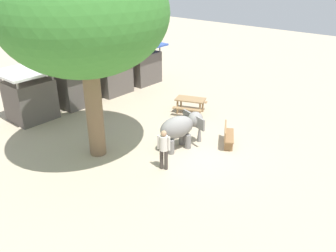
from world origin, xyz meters
The scene contains 10 objects.
ground_plane centered at (0.00, 0.00, 0.00)m, with size 60.00×60.00×0.00m, color #BAA88C.
elephant centered at (-0.14, 0.67, 0.94)m, with size 2.14×1.53×1.47m.
person_handler centered at (-1.91, 0.08, 0.95)m, with size 0.32×0.48×1.62m.
shade_tree_main centered at (-2.77, 2.95, 5.53)m, with size 6.25×5.73×7.78m.
wooden_bench centered at (1.33, -0.71, 0.47)m, with size 1.40×1.07×0.88m.
picnic_table_near centered at (3.14, 2.68, 0.59)m, with size 1.94×1.95×0.78m.
market_stall_white centered at (-2.65, 8.23, 1.14)m, with size 2.50×2.50×2.52m.
market_stall_green centered at (-0.05, 8.23, 1.14)m, with size 2.50×2.50×2.52m.
market_stall_orange centered at (2.55, 8.23, 1.14)m, with size 2.50×2.50×2.52m.
market_stall_blue centered at (5.15, 8.23, 1.14)m, with size 2.50×2.50×2.52m.
Camera 1 is at (-10.42, -7.45, 7.16)m, focal length 37.17 mm.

